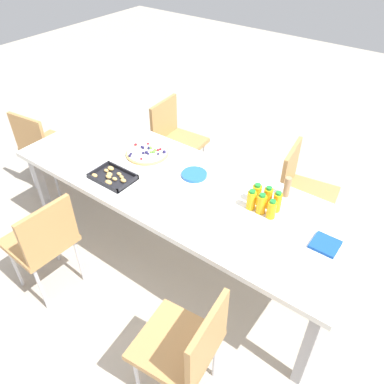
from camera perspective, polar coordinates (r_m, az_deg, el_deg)
The scene contains 18 objects.
ground_plane at distance 3.14m, azimuth -1.82°, elevation -9.51°, with size 12.00×12.00×0.00m, color #B2A899.
party_table at distance 2.67m, azimuth -2.11°, elevation 0.27°, with size 2.51×0.87×0.74m.
chair_near_right at distance 3.63m, azimuth -2.60°, elevation 8.29°, with size 0.43×0.43×0.83m.
chair_end at distance 3.77m, azimuth -21.34°, elevation 6.66°, with size 0.45×0.45×0.83m.
chair_far_left at distance 2.10m, azimuth -0.77°, elevation -21.96°, with size 0.44×0.44×0.83m.
chair_far_right at distance 2.75m, azimuth -21.32°, elevation -6.61°, with size 0.41×0.41×0.83m.
chair_near_left at distance 3.10m, azimuth 16.04°, elevation 0.61°, with size 0.45×0.45×0.83m.
juice_bottle_0 at distance 2.43m, azimuth 12.61°, elevation -1.47°, with size 0.05×0.05×0.14m.
juice_bottle_1 at distance 2.45m, azimuth 11.25°, elevation -0.77°, with size 0.06×0.06×0.15m.
juice_bottle_2 at distance 2.47m, azimuth 9.63°, elevation -0.28°, with size 0.06×0.06×0.14m.
juice_bottle_3 at distance 2.38m, azimuth 11.81°, elevation -2.57°, with size 0.06×0.06×0.13m.
juice_bottle_4 at distance 2.40m, azimuth 10.32°, elevation -1.75°, with size 0.06×0.06×0.14m.
juice_bottle_5 at distance 2.42m, azimuth 8.86°, elevation -1.18°, with size 0.06×0.06×0.14m.
fruit_pizza at distance 2.95m, azimuth -6.68°, elevation 5.90°, with size 0.33×0.33×0.05m.
snack_tray at distance 2.73m, azimuth -11.84°, elevation 2.21°, with size 0.30×0.21×0.04m.
plate_stack at distance 2.70m, azimuth 0.33°, elevation 2.63°, with size 0.18×0.18×0.02m.
napkin_stack at distance 2.32m, azimuth 19.29°, elevation -7.41°, with size 0.15×0.15×0.02m, color #194CA5.
cardboard_tube at distance 2.56m, azimuth 14.03°, elevation 0.73°, with size 0.04×0.04×0.15m, color #9E7A56.
Camera 1 is at (-1.33, 1.62, 2.33)m, focal length 35.69 mm.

